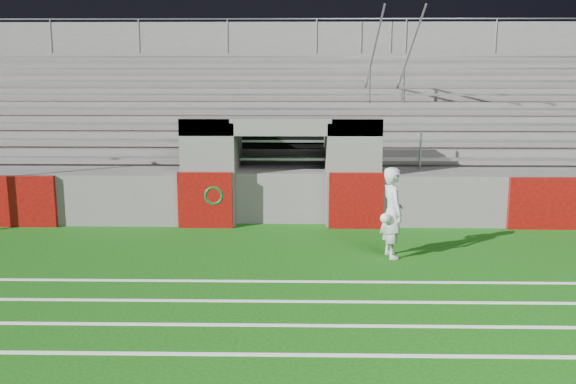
{
  "coord_description": "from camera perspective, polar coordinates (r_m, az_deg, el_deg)",
  "views": [
    {
      "loc": [
        0.47,
        -11.99,
        3.78
      ],
      "look_at": [
        0.2,
        1.8,
        1.1
      ],
      "focal_mm": 40.0,
      "sensor_mm": 36.0,
      "label": 1
    }
  ],
  "objects": [
    {
      "name": "ground",
      "position": [
        12.58,
        -1.08,
        -6.49
      ],
      "size": [
        90.0,
        90.0,
        0.0
      ],
      "primitive_type": "plane",
      "color": "#11490C",
      "rests_on": "ground"
    },
    {
      "name": "goalkeeper_with_ball",
      "position": [
        13.04,
        9.25,
        -1.82
      ],
      "size": [
        0.57,
        0.75,
        1.84
      ],
      "color": "silver",
      "rests_on": "ground"
    },
    {
      "name": "hose_coil",
      "position": [
        15.36,
        -6.59,
        -0.41
      ],
      "size": [
        0.59,
        0.15,
        0.59
      ],
      "color": "#0D451C",
      "rests_on": "ground"
    },
    {
      "name": "stadium_structure",
      "position": [
        20.1,
        -0.22,
        4.45
      ],
      "size": [
        26.0,
        8.48,
        5.42
      ],
      "color": "#575552",
      "rests_on": "ground"
    }
  ]
}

